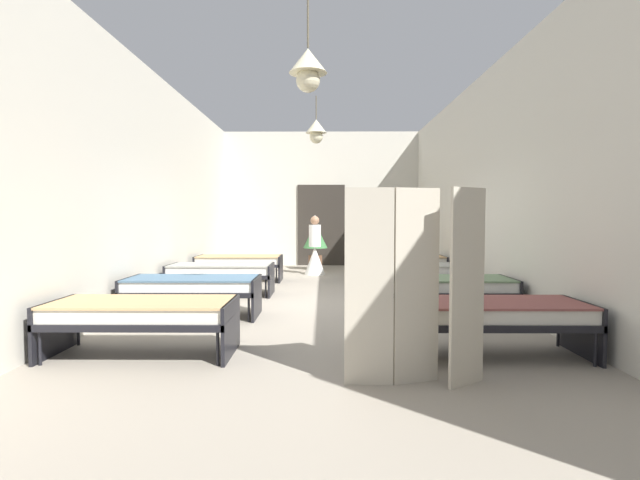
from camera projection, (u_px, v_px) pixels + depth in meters
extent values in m
cube|color=#9E9384|center=(319.00, 307.00, 7.79)|extent=(6.36, 13.30, 0.10)
cube|color=beige|center=(321.00, 199.00, 14.13)|extent=(6.16, 0.20, 3.97)
cube|color=beige|center=(138.00, 184.00, 7.71)|extent=(0.20, 12.70, 3.97)
cube|color=beige|center=(502.00, 184.00, 7.66)|extent=(0.20, 12.70, 3.97)
cube|color=#2D2823|center=(321.00, 225.00, 14.05)|extent=(1.40, 0.06, 2.40)
cylinder|color=brown|center=(308.00, 22.00, 5.38)|extent=(0.02, 0.02, 0.58)
cone|color=beige|center=(308.00, 61.00, 5.40)|extent=(0.44, 0.44, 0.28)
sphere|color=beige|center=(308.00, 80.00, 5.41)|extent=(0.28, 0.28, 0.28)
cylinder|color=brown|center=(316.00, 107.00, 9.82)|extent=(0.02, 0.02, 0.48)
cone|color=beige|center=(316.00, 126.00, 9.84)|extent=(0.44, 0.44, 0.28)
sphere|color=beige|center=(316.00, 137.00, 9.85)|extent=(0.28, 0.28, 0.28)
cylinder|color=black|center=(40.00, 348.00, 4.59)|extent=(0.03, 0.03, 0.34)
cylinder|color=black|center=(78.00, 330.00, 5.31)|extent=(0.03, 0.03, 0.34)
cylinder|color=black|center=(218.00, 349.00, 4.58)|extent=(0.03, 0.03, 0.34)
cylinder|color=black|center=(232.00, 331.00, 5.30)|extent=(0.03, 0.03, 0.34)
cube|color=black|center=(143.00, 319.00, 4.93)|extent=(1.90, 0.84, 0.07)
cube|color=black|center=(54.00, 328.00, 4.94)|extent=(0.04, 0.84, 0.57)
cube|color=black|center=(231.00, 328.00, 4.93)|extent=(0.04, 0.84, 0.57)
cube|color=silver|center=(142.00, 310.00, 4.93)|extent=(1.82, 0.78, 0.14)
cube|color=tan|center=(142.00, 302.00, 4.92)|extent=(1.86, 0.82, 0.02)
cylinder|color=black|center=(415.00, 349.00, 4.56)|extent=(0.03, 0.03, 0.34)
cylinder|color=black|center=(403.00, 331.00, 5.28)|extent=(0.03, 0.03, 0.34)
cylinder|color=black|center=(595.00, 349.00, 4.55)|extent=(0.03, 0.03, 0.34)
cylinder|color=black|center=(558.00, 331.00, 5.27)|extent=(0.03, 0.03, 0.34)
cube|color=black|center=(492.00, 320.00, 4.90)|extent=(1.90, 0.84, 0.07)
cube|color=black|center=(403.00, 328.00, 4.92)|extent=(0.04, 0.84, 0.57)
cube|color=black|center=(581.00, 329.00, 4.90)|extent=(0.04, 0.84, 0.57)
cube|color=silver|center=(492.00, 310.00, 4.90)|extent=(1.82, 0.78, 0.14)
cube|color=#8C4C47|center=(493.00, 302.00, 4.90)|extent=(1.86, 0.82, 0.02)
cylinder|color=black|center=(123.00, 310.00, 6.49)|extent=(0.03, 0.03, 0.34)
cylinder|color=black|center=(143.00, 300.00, 7.21)|extent=(0.03, 0.03, 0.34)
cylinder|color=black|center=(249.00, 310.00, 6.47)|extent=(0.03, 0.03, 0.34)
cylinder|color=black|center=(256.00, 301.00, 7.19)|extent=(0.03, 0.03, 0.34)
cube|color=black|center=(193.00, 291.00, 6.83)|extent=(1.90, 0.84, 0.07)
cube|color=black|center=(129.00, 297.00, 6.84)|extent=(0.04, 0.84, 0.57)
cube|color=black|center=(257.00, 297.00, 6.83)|extent=(0.04, 0.84, 0.57)
cube|color=white|center=(193.00, 284.00, 6.82)|extent=(1.82, 0.78, 0.14)
cube|color=slate|center=(193.00, 278.00, 6.82)|extent=(1.86, 0.82, 0.02)
cylinder|color=black|center=(388.00, 310.00, 6.46)|extent=(0.03, 0.03, 0.34)
cylinder|color=black|center=(382.00, 301.00, 7.18)|extent=(0.03, 0.03, 0.34)
cylinder|color=black|center=(515.00, 310.00, 6.45)|extent=(0.03, 0.03, 0.34)
cylinder|color=black|center=(496.00, 301.00, 7.17)|extent=(0.03, 0.03, 0.34)
cube|color=black|center=(445.00, 291.00, 6.80)|extent=(1.90, 0.84, 0.07)
cube|color=black|center=(381.00, 297.00, 6.81)|extent=(0.04, 0.84, 0.57)
cube|color=black|center=(509.00, 297.00, 6.80)|extent=(0.04, 0.84, 0.57)
cube|color=white|center=(445.00, 284.00, 6.80)|extent=(1.82, 0.78, 0.14)
cube|color=slate|center=(445.00, 278.00, 6.79)|extent=(1.86, 0.82, 0.02)
cylinder|color=black|center=(168.00, 289.00, 8.38)|extent=(0.03, 0.03, 0.34)
cylinder|color=black|center=(181.00, 283.00, 9.10)|extent=(0.03, 0.03, 0.34)
cylinder|color=black|center=(266.00, 289.00, 8.37)|extent=(0.03, 0.03, 0.34)
cylinder|color=black|center=(270.00, 283.00, 9.09)|extent=(0.03, 0.03, 0.34)
cube|color=black|center=(221.00, 275.00, 8.73)|extent=(1.90, 0.84, 0.07)
cube|color=black|center=(171.00, 279.00, 8.74)|extent=(0.04, 0.84, 0.57)
cube|color=black|center=(271.00, 280.00, 8.72)|extent=(0.04, 0.84, 0.57)
cube|color=white|center=(221.00, 269.00, 8.72)|extent=(1.82, 0.78, 0.14)
cube|color=#9E9E93|center=(221.00, 265.00, 8.72)|extent=(1.86, 0.82, 0.02)
cylinder|color=black|center=(374.00, 289.00, 8.36)|extent=(0.03, 0.03, 0.34)
cylinder|color=black|center=(370.00, 283.00, 9.08)|extent=(0.03, 0.03, 0.34)
cylinder|color=black|center=(472.00, 289.00, 8.34)|extent=(0.03, 0.03, 0.34)
cylinder|color=black|center=(460.00, 283.00, 9.06)|extent=(0.03, 0.03, 0.34)
cube|color=black|center=(419.00, 275.00, 8.70)|extent=(1.90, 0.84, 0.07)
cube|color=black|center=(368.00, 280.00, 8.71)|extent=(0.04, 0.84, 0.57)
cube|color=black|center=(469.00, 280.00, 8.70)|extent=(0.04, 0.84, 0.57)
cube|color=white|center=(419.00, 269.00, 8.69)|extent=(1.82, 0.78, 0.14)
cube|color=#9E9E93|center=(419.00, 265.00, 8.69)|extent=(1.86, 0.82, 0.02)
cylinder|color=black|center=(197.00, 275.00, 10.28)|extent=(0.03, 0.03, 0.34)
cylinder|color=black|center=(205.00, 272.00, 11.00)|extent=(0.03, 0.03, 0.34)
cylinder|color=black|center=(276.00, 275.00, 10.27)|extent=(0.03, 0.03, 0.34)
cylinder|color=black|center=(279.00, 272.00, 10.99)|extent=(0.03, 0.03, 0.34)
cube|color=black|center=(239.00, 264.00, 10.62)|extent=(1.90, 0.84, 0.07)
cube|color=black|center=(198.00, 268.00, 10.64)|extent=(0.04, 0.84, 0.57)
cube|color=black|center=(281.00, 268.00, 10.62)|extent=(0.04, 0.84, 0.57)
cube|color=silver|center=(239.00, 260.00, 10.62)|extent=(1.82, 0.78, 0.14)
cube|color=tan|center=(239.00, 256.00, 10.62)|extent=(1.86, 0.82, 0.02)
cylinder|color=black|center=(364.00, 276.00, 10.25)|extent=(0.03, 0.03, 0.34)
cylinder|color=black|center=(362.00, 272.00, 10.97)|extent=(0.03, 0.03, 0.34)
cylinder|color=black|center=(444.00, 276.00, 10.24)|extent=(0.03, 0.03, 0.34)
cylinder|color=black|center=(436.00, 272.00, 10.96)|extent=(0.03, 0.03, 0.34)
cube|color=black|center=(402.00, 265.00, 10.60)|extent=(1.90, 0.84, 0.07)
cube|color=black|center=(360.00, 268.00, 10.61)|extent=(0.04, 0.84, 0.57)
cube|color=black|center=(443.00, 268.00, 10.59)|extent=(0.04, 0.84, 0.57)
cube|color=silver|center=(402.00, 260.00, 10.59)|extent=(1.82, 0.78, 0.14)
cube|color=tan|center=(402.00, 256.00, 10.59)|extent=(1.86, 0.82, 0.02)
cone|color=white|center=(315.00, 261.00, 11.82)|extent=(0.52, 0.52, 0.70)
cylinder|color=white|center=(315.00, 236.00, 11.79)|extent=(0.30, 0.30, 0.55)
sphere|color=#A87A5B|center=(315.00, 220.00, 11.77)|extent=(0.22, 0.22, 0.22)
cone|color=white|center=(315.00, 217.00, 11.76)|extent=(0.18, 0.18, 0.10)
cylinder|color=brown|center=(315.00, 262.00, 12.90)|extent=(0.37, 0.37, 0.40)
cylinder|color=brown|center=(315.00, 252.00, 12.88)|extent=(0.06, 0.06, 0.20)
cone|color=#3D7A42|center=(315.00, 235.00, 12.86)|extent=(0.66, 0.66, 0.68)
cube|color=#BCB29E|center=(369.00, 287.00, 4.03)|extent=(0.42, 0.03, 1.70)
cube|color=#BCB29E|center=(417.00, 286.00, 4.09)|extent=(0.41, 0.16, 1.70)
cube|color=#BCB29E|center=(467.00, 287.00, 4.02)|extent=(0.36, 0.26, 1.70)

